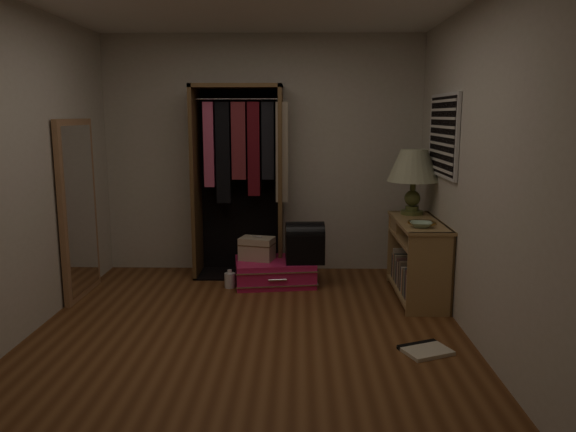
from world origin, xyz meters
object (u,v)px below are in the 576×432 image
object	(u,v)px
console_bookshelf	(416,256)
black_bag	(305,242)
open_wardrobe	(243,165)
white_jug	(230,280)
train_case	(257,248)
pink_suitcase	(275,272)
floor_mirror	(78,209)
table_lamp	(414,167)

from	to	relation	value
console_bookshelf	black_bag	size ratio (longest dim) A/B	2.65
open_wardrobe	white_jug	distance (m)	1.24
train_case	black_bag	size ratio (longest dim) A/B	0.93
console_bookshelf	black_bag	bearing A→B (deg)	165.74
black_bag	pink_suitcase	bearing A→B (deg)	161.15
train_case	black_bag	bearing A→B (deg)	2.00
open_wardrobe	floor_mirror	world-z (taller)	open_wardrobe
pink_suitcase	black_bag	world-z (taller)	black_bag
train_case	table_lamp	world-z (taller)	table_lamp
floor_mirror	table_lamp	xyz separation A→B (m)	(3.24, 0.36, 0.38)
train_case	console_bookshelf	bearing A→B (deg)	0.72
table_lamp	white_jug	world-z (taller)	table_lamp
black_bag	table_lamp	distance (m)	1.32
open_wardrobe	floor_mirror	bearing A→B (deg)	-152.82
white_jug	train_case	bearing A→B (deg)	32.33
console_bookshelf	train_case	bearing A→B (deg)	166.33
console_bookshelf	floor_mirror	world-z (taller)	floor_mirror
train_case	white_jug	world-z (taller)	train_case
pink_suitcase	white_jug	bearing A→B (deg)	-170.11
console_bookshelf	open_wardrobe	xyz separation A→B (m)	(-1.74, 0.72, 0.82)
console_bookshelf	white_jug	xyz separation A→B (m)	(-1.84, 0.21, -0.31)
table_lamp	pink_suitcase	bearing A→B (deg)	177.87
black_bag	table_lamp	world-z (taller)	table_lamp
console_bookshelf	table_lamp	size ratio (longest dim) A/B	1.72
open_wardrobe	pink_suitcase	xyz separation A→B (m)	(0.36, -0.36, -1.09)
pink_suitcase	black_bag	distance (m)	0.47
train_case	black_bag	distance (m)	0.52
train_case	floor_mirror	bearing A→B (deg)	-151.13
floor_mirror	black_bag	xyz separation A→B (m)	(2.17, 0.32, -0.38)
floor_mirror	pink_suitcase	xyz separation A→B (m)	(1.86, 0.41, -0.72)
open_wardrobe	black_bag	size ratio (longest dim) A/B	4.84
open_wardrobe	table_lamp	world-z (taller)	open_wardrobe
white_jug	console_bookshelf	bearing A→B (deg)	-6.56
open_wardrobe	white_jug	size ratio (longest dim) A/B	11.00
train_case	table_lamp	size ratio (longest dim) A/B	0.61
pink_suitcase	black_bag	bearing A→B (deg)	-23.30
console_bookshelf	floor_mirror	distance (m)	3.27
train_case	black_bag	xyz separation A→B (m)	(0.50, -0.11, 0.10)
console_bookshelf	pink_suitcase	size ratio (longest dim) A/B	1.25
train_case	black_bag	world-z (taller)	black_bag
black_bag	table_lamp	xyz separation A→B (m)	(1.08, 0.03, 0.76)
console_bookshelf	train_case	xyz separation A→B (m)	(-1.57, 0.38, -0.02)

